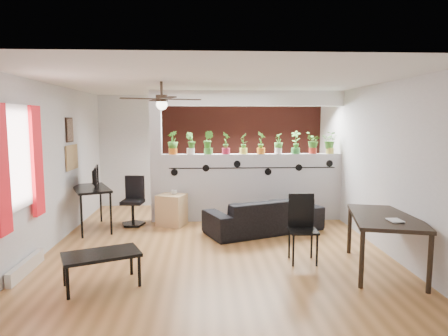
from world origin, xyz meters
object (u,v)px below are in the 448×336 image
computer_desk (91,191)px  dining_table (386,222)px  coffee_table (101,257)px  potted_plant_5 (261,142)px  potted_plant_0 (173,142)px  folding_chair (302,222)px  sofa (264,215)px  ceiling_fan (162,101)px  potted_plant_6 (278,143)px  cube_shelf (172,210)px  potted_plant_9 (330,142)px  potted_plant_3 (226,142)px  potted_plant_4 (244,143)px  potted_plant_1 (191,143)px  office_chair (133,204)px  potted_plant_7 (296,142)px  potted_plant_8 (313,142)px  potted_plant_2 (208,142)px  cup (174,192)px

computer_desk → dining_table: computer_desk is taller
computer_desk → coffee_table: bearing=-72.5°
potted_plant_5 → coffee_table: (-2.40, -3.16, -1.21)m
potted_plant_0 → folding_chair: size_ratio=0.47×
sofa → dining_table: dining_table is taller
ceiling_fan → potted_plant_6: bearing=40.2°
ceiling_fan → cube_shelf: 2.49m
computer_desk → cube_shelf: bearing=8.6°
potted_plant_9 → folding_chair: 2.83m
potted_plant_3 → folding_chair: bearing=-68.0°
potted_plant_4 → potted_plant_5: bearing=0.0°
potted_plant_1 → office_chair: 1.63m
potted_plant_7 → potted_plant_9: potted_plant_7 is taller
potted_plant_4 → potted_plant_8: bearing=0.0°
potted_plant_4 → sofa: size_ratio=0.21×
potted_plant_8 → potted_plant_9: bearing=0.0°
sofa → folding_chair: 1.58m
potted_plant_1 → potted_plant_5: (1.40, 0.00, 0.01)m
computer_desk → potted_plant_7: bearing=8.1°
potted_plant_2 → coffee_table: size_ratio=0.46×
potted_plant_2 → potted_plant_3: size_ratio=1.06×
sofa → coffee_table: sofa is taller
potted_plant_6 → office_chair: bearing=-174.3°
office_chair → potted_plant_0: bearing=20.7°
cup → folding_chair: size_ratio=0.12×
office_chair → cube_shelf: bearing=-4.3°
office_chair → dining_table: size_ratio=0.60×
potted_plant_7 → ceiling_fan: bearing=-144.0°
potted_plant_7 → folding_chair: potted_plant_7 is taller
potted_plant_9 → sofa: bearing=-149.5°
potted_plant_2 → office_chair: potted_plant_2 is taller
cube_shelf → folding_chair: (2.03, -2.04, 0.27)m
potted_plant_6 → potted_plant_9: size_ratio=0.92×
ceiling_fan → potted_plant_6: 2.88m
potted_plant_1 → cube_shelf: (-0.37, -0.34, -1.28)m
potted_plant_0 → cup: (0.04, -0.34, -0.94)m
cup → computer_desk: (-1.51, -0.22, 0.07)m
potted_plant_7 → potted_plant_9: (0.70, 0.00, -0.01)m
potted_plant_0 → sofa: 2.30m
dining_table → cup: bearing=140.1°
potted_plant_2 → coffee_table: potted_plant_2 is taller
potted_plant_9 → cube_shelf: potted_plant_9 is taller
potted_plant_7 → coffee_table: 4.60m
ceiling_fan → potted_plant_1: bearing=78.4°
potted_plant_3 → folding_chair: (0.96, -2.38, -1.01)m
potted_plant_3 → cup: 1.42m
potted_plant_1 → potted_plant_4: size_ratio=1.03×
sofa → potted_plant_1: bearing=-54.3°
potted_plant_8 → coffee_table: 4.84m
potted_plant_2 → cup: bearing=-153.0°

